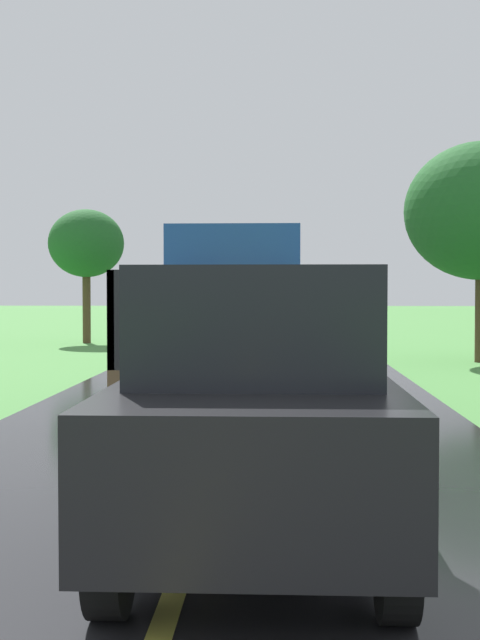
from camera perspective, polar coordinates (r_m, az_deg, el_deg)
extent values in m
cube|color=#2D2D30|center=(12.31, -0.81, -3.50)|extent=(0.90, 5.51, 0.24)
cube|color=brown|center=(12.30, -0.81, -2.57)|extent=(2.30, 5.80, 0.20)
cube|color=#1E479E|center=(14.20, -0.34, 2.28)|extent=(2.10, 1.90, 1.90)
cube|color=black|center=(15.16, -0.15, 3.52)|extent=(1.78, 0.02, 0.76)
cube|color=#232328|center=(11.41, -6.67, 0.33)|extent=(0.08, 3.85, 1.10)
cube|color=#232328|center=(11.27, 4.54, 0.32)|extent=(0.08, 3.85, 1.10)
cube|color=#232328|center=(9.41, -1.85, -0.01)|extent=(2.30, 0.08, 1.10)
cube|color=#232328|center=(13.17, -0.57, 0.57)|extent=(2.30, 0.08, 1.10)
cylinder|color=black|center=(14.20, -4.61, -3.18)|extent=(0.28, 1.00, 1.00)
cylinder|color=black|center=(14.09, 3.90, -3.21)|extent=(0.28, 1.00, 1.00)
cylinder|color=black|center=(10.86, -6.87, -4.78)|extent=(0.28, 1.00, 1.00)
cylinder|color=black|center=(10.72, 4.31, -4.86)|extent=(0.28, 1.00, 1.00)
ellipsoid|color=#ABC125|center=(11.38, -0.20, 1.86)|extent=(0.44, 0.47, 0.38)
ellipsoid|color=#A3C92B|center=(11.06, 0.78, 0.19)|extent=(0.41, 0.47, 0.41)
ellipsoid|color=#AFCC29|center=(11.97, 1.91, 1.75)|extent=(0.59, 0.76, 0.41)
ellipsoid|color=#A6CF2E|center=(11.94, -2.86, 1.86)|extent=(0.54, 0.70, 0.48)
ellipsoid|color=#A2D124|center=(12.28, 0.28, 1.82)|extent=(0.42, 0.53, 0.38)
ellipsoid|color=gold|center=(11.83, -0.04, -1.49)|extent=(0.44, 0.46, 0.41)
ellipsoid|color=#A3CE22|center=(11.02, -1.66, -1.59)|extent=(0.47, 0.57, 0.50)
ellipsoid|color=#ADC51F|center=(12.17, -1.24, 1.88)|extent=(0.42, 0.43, 0.48)
ellipsoid|color=#ACBF25|center=(12.02, 2.04, -1.16)|extent=(0.50, 0.60, 0.41)
ellipsoid|color=#A2BB26|center=(10.48, 1.45, 0.11)|extent=(0.46, 0.48, 0.49)
ellipsoid|color=#B2C227|center=(11.73, 2.14, 0.25)|extent=(0.46, 0.58, 0.51)
ellipsoid|color=#A3CD2F|center=(11.31, 3.04, 1.81)|extent=(0.55, 0.67, 0.46)
ellipsoid|color=#A7C525|center=(12.11, -1.79, -1.38)|extent=(0.52, 0.53, 0.51)
ellipsoid|color=#B5D22F|center=(9.88, 1.13, -1.92)|extent=(0.43, 0.54, 0.47)
cylinder|color=#4C3823|center=(22.98, 15.58, 0.17)|extent=(0.28, 0.28, 2.31)
cylinder|color=#4C3823|center=(30.62, -10.08, 0.77)|extent=(0.28, 0.28, 2.43)
ellipsoid|color=#1E5623|center=(30.66, -10.11, 5.00)|extent=(2.62, 2.62, 2.36)
cube|color=black|center=(5.95, 1.19, -7.32)|extent=(1.70, 4.10, 0.80)
cube|color=black|center=(5.67, 1.15, -0.16)|extent=(1.44, 2.05, 0.70)
cylinder|color=black|center=(7.34, -4.66, -9.47)|extent=(0.20, 0.64, 0.64)
cylinder|color=black|center=(7.31, 7.57, -9.53)|extent=(0.20, 0.64, 0.64)
cylinder|color=black|center=(4.91, -8.56, -15.32)|extent=(0.20, 0.64, 0.64)
cylinder|color=black|center=(4.86, 10.25, -15.50)|extent=(0.20, 0.64, 0.64)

